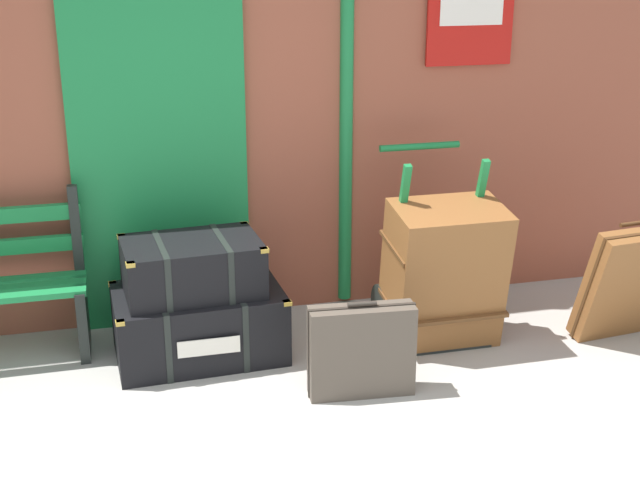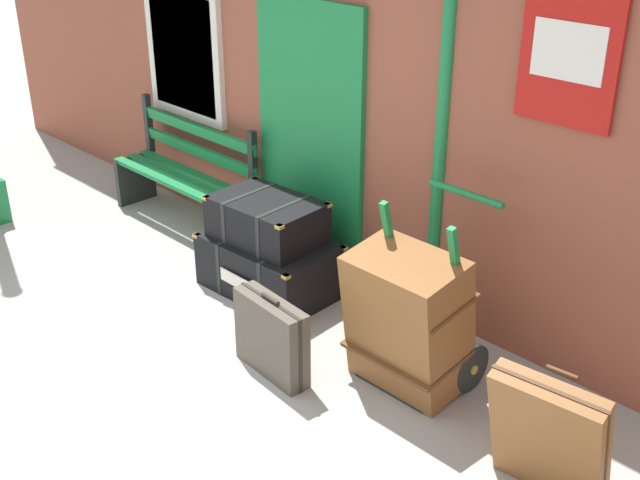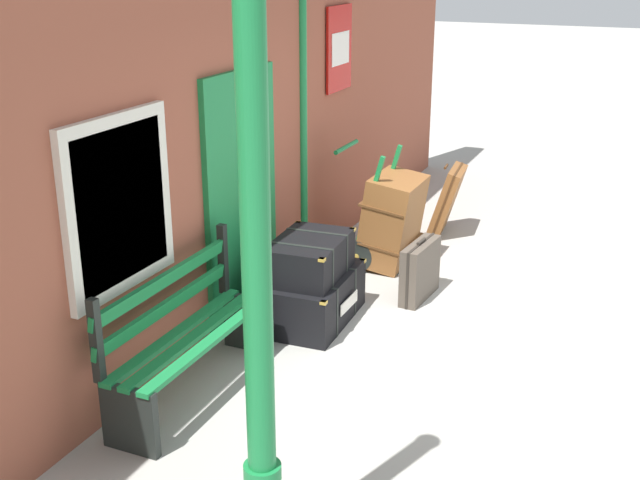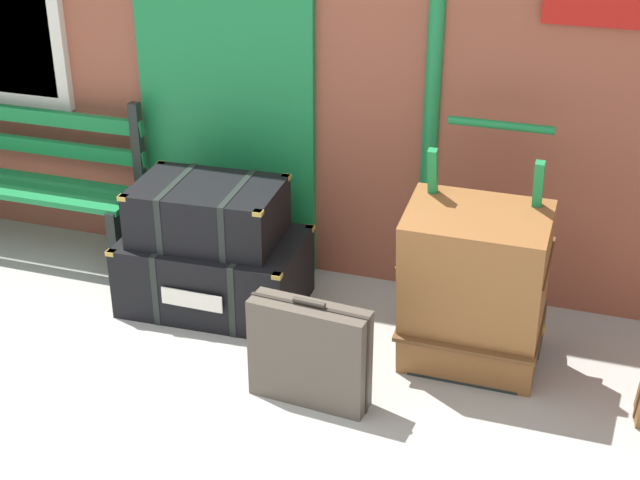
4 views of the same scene
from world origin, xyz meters
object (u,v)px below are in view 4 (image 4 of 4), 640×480
Objects in this scene: platform_bench at (24,183)px; steamer_trunk_middle at (208,212)px; large_brown_trunk at (474,289)px; suitcase_brown at (309,353)px; steamer_trunk_base at (215,271)px; porters_trolley at (477,306)px.

platform_bench is 1.46m from steamer_trunk_middle.
suitcase_brown is (-0.68, -0.51, -0.20)m from large_brown_trunk.
steamer_trunk_base is at bearing -11.49° from platform_bench.
large_brown_trunk reaches higher than steamer_trunk_middle.
steamer_trunk_base is 1.54m from large_brown_trunk.
porters_trolley is at bearing -5.98° from platform_bench.
steamer_trunk_middle reaches higher than steamer_trunk_base.
large_brown_trunk is (1.53, -0.20, -0.11)m from steamer_trunk_middle.
suitcase_brown is (0.82, -0.70, 0.05)m from steamer_trunk_base.
porters_trolley is at bearing -0.59° from steamer_trunk_base.
steamer_trunk_middle reaches higher than suitcase_brown.
steamer_trunk_middle is 1.41× the size of suitcase_brown.
steamer_trunk_middle is at bearing 171.59° from steamer_trunk_base.
large_brown_trunk is 0.88m from suitcase_brown.
steamer_trunk_middle is at bearing 172.63° from large_brown_trunk.
platform_bench is 1.90× the size of steamer_trunk_middle.
large_brown_trunk is at bearing 36.67° from suitcase_brown.
porters_trolley is (1.53, -0.02, -0.31)m from steamer_trunk_middle.
suitcase_brown is (0.84, -0.71, -0.32)m from steamer_trunk_middle.
platform_bench reaches higher than suitcase_brown.
porters_trolley reaches higher than steamer_trunk_base.
platform_bench is 2.48m from suitcase_brown.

